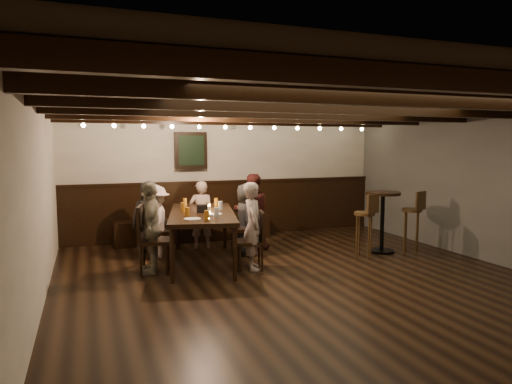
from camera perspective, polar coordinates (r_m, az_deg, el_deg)
name	(u,v)px	position (r m, az deg, el deg)	size (l,w,h in m)	color
room	(235,190)	(8.05, -2.70, 0.29)	(7.00, 7.00, 7.00)	black
dining_table	(202,216)	(7.21, -6.75, -3.02)	(1.43, 2.33, 0.81)	black
chair_left_near	(158,241)	(7.76, -12.11, -5.96)	(0.51, 0.51, 0.93)	black
chair_left_far	(153,252)	(6.88, -12.70, -7.35)	(0.54, 0.54, 0.99)	black
chair_right_near	(245,238)	(7.78, -1.43, -5.77)	(0.51, 0.51, 0.94)	black
chair_right_far	(251,251)	(6.91, -0.62, -7.44)	(0.48, 0.48, 0.87)	black
person_bench_left	(149,216)	(8.16, -13.19, -2.99)	(0.61, 0.40, 1.24)	#27272A
person_bench_centre	(201,215)	(8.27, -6.86, -2.82)	(0.45, 0.29, 1.22)	gray
person_bench_right	(252,211)	(8.17, -0.53, -2.44)	(0.66, 0.51, 1.35)	#501D1B
person_left_near	(156,221)	(7.70, -12.39, -3.62)	(0.78, 0.45, 1.21)	#B7A29B
person_left_far	(151,228)	(6.81, -13.02, -4.36)	(0.78, 0.33, 1.33)	gray
person_right_near	(246,219)	(7.72, -1.21, -3.42)	(0.60, 0.39, 1.22)	#242326
person_right_far	(253,226)	(6.83, -0.36, -4.25)	(0.48, 0.31, 1.31)	#AD9992
pint_a	(185,202)	(7.88, -8.89, -1.28)	(0.07, 0.07, 0.14)	#BF7219
pint_b	(216,202)	(7.84, -5.02, -1.27)	(0.07, 0.07, 0.14)	#BF7219
pint_c	(183,207)	(7.29, -9.14, -1.87)	(0.07, 0.07, 0.14)	#BF7219
pint_d	(220,206)	(7.40, -4.46, -1.70)	(0.07, 0.07, 0.14)	silver
pint_e	(187,212)	(6.74, -8.57, -2.50)	(0.07, 0.07, 0.14)	#BF7219
pint_f	(217,213)	(6.65, -4.96, -2.57)	(0.07, 0.07, 0.14)	silver
pint_g	(207,215)	(6.40, -6.19, -2.92)	(0.07, 0.07, 0.14)	#BF7219
plate_near	(192,219)	(6.51, -7.97, -3.36)	(0.24, 0.24, 0.01)	white
plate_far	(214,214)	(6.91, -5.22, -2.78)	(0.24, 0.24, 0.01)	white
condiment_caddy	(202,209)	(7.14, -6.76, -2.08)	(0.15, 0.10, 0.12)	black
candle	(209,208)	(7.50, -5.88, -1.96)	(0.05, 0.05, 0.05)	beige
high_top_table	(382,213)	(8.18, 15.53, -2.51)	(0.60, 0.60, 1.06)	black
bar_stool_left	(364,234)	(7.78, 13.38, -5.09)	(0.37, 0.38, 1.07)	#382511
bar_stool_right	(412,229)	(8.41, 18.88, -4.42)	(0.37, 0.38, 1.07)	#382511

